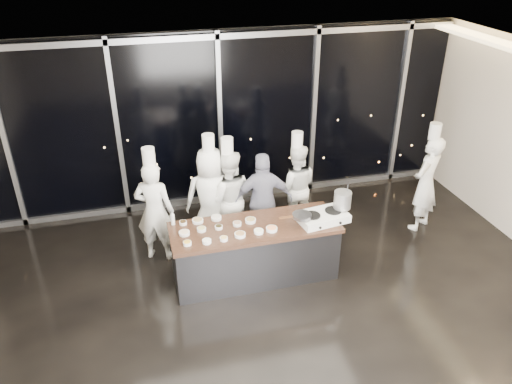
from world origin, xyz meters
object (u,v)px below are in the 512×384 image
Objects in this scene: stock_pot at (342,200)px; guest at (263,201)px; demo_counter at (255,251)px; frying_pan at (301,216)px; chef_left at (211,197)px; chef_right at (295,186)px; chef_center at (229,197)px; chef_far_left at (155,210)px; chef_side at (426,183)px; stove at (322,217)px.

guest is at bearing 138.68° from stock_pot.
demo_counter is 0.91m from frying_pan.
chef_right is (1.49, 0.15, -0.08)m from chef_left.
frying_pan is 1.94× the size of stock_pot.
chef_left is at bearing 19.70° from chef_right.
demo_counter is 0.96m from guest.
chef_right reaches higher than frying_pan.
chef_far_left is at bearing 16.95° from chef_center.
chef_side reaches higher than stock_pot.
stove is at bearing 131.95° from guest.
stove reaches higher than demo_counter.
chef_far_left is (-2.37, 1.00, -0.11)m from stove.
guest is (0.35, 0.81, 0.37)m from demo_counter.
stove is 0.39m from stock_pot.
chef_far_left is 2.43m from chef_right.
chef_center reaches higher than demo_counter.
chef_right is at bearing 102.82° from stock_pot.
stove is 0.37m from frying_pan.
chef_right is (1.04, 1.23, 0.33)m from demo_counter.
chef_side reaches higher than chef_far_left.
chef_right is at bearing 49.80° from demo_counter.
frying_pan is at bearing 113.94° from guest.
chef_far_left is 0.98× the size of chef_left.
chef_far_left is (-1.37, 0.89, 0.40)m from demo_counter.
chef_center reaches higher than stove.
chef_side is (3.62, -0.45, 0.01)m from chef_left.
chef_side is (2.52, 0.78, -0.19)m from frying_pan.
frying_pan is 0.27× the size of chef_center.
guest reaches higher than stove.
chef_center is 3.36m from chef_side.
chef_side is at bearing -176.94° from guest.
demo_counter is 3.17× the size of stove.
stock_pot is 0.16× the size of guest.
stove is at bearing 102.50° from chef_right.
stove is 1.35m from chef_right.
chef_side reaches higher than chef_right.
stock_pot is at bearing 116.89° from chef_right.
chef_center is at bearing -151.43° from chef_far_left.
frying_pan is (-0.35, -0.05, 0.10)m from stove.
chef_center reaches higher than guest.
guest is at bearing -34.76° from chef_side.
frying_pan is 0.28× the size of chef_right.
chef_right is (1.20, 0.18, -0.05)m from chef_center.
chef_side is at bearing 178.33° from chef_right.
stock_pot is 1.98m from chef_side.
chef_left is 1.18× the size of guest.
chef_right is at bearing -165.92° from chef_left.
frying_pan is at bearing 88.49° from chef_right.
stove is 1.88m from chef_left.
chef_side is at bearing 11.17° from demo_counter.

